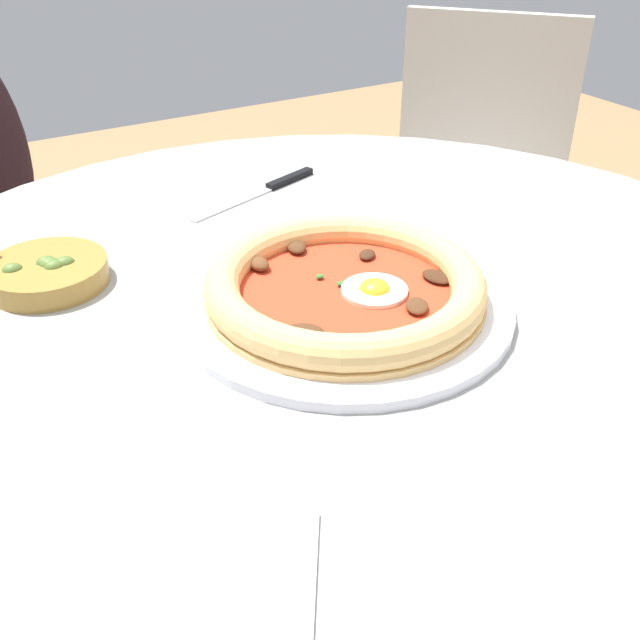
# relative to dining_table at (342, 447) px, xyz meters

# --- Properties ---
(dining_table) EXTENTS (1.00, 1.00, 0.75)m
(dining_table) POSITION_rel_dining_table_xyz_m (0.00, 0.00, 0.00)
(dining_table) COLOR #999993
(dining_table) RESTS_ON ground
(pizza_on_plate) EXTENTS (0.31, 0.31, 0.04)m
(pizza_on_plate) POSITION_rel_dining_table_xyz_m (0.00, 0.00, 0.19)
(pizza_on_plate) COLOR white
(pizza_on_plate) RESTS_ON dining_table
(steak_knife) EXTENTS (0.19, 0.07, 0.01)m
(steak_knife) POSITION_rel_dining_table_xyz_m (-0.08, -0.29, 0.17)
(steak_knife) COLOR silver
(steak_knife) RESTS_ON dining_table
(olive_pan) EXTENTS (0.12, 0.12, 0.05)m
(olive_pan) POSITION_rel_dining_table_xyz_m (0.22, -0.19, 0.18)
(olive_pan) COLOR olive
(olive_pan) RESTS_ON dining_table
(fork_utensil) EXTENTS (0.10, 0.15, 0.00)m
(fork_utensil) POSITION_rel_dining_table_xyz_m (0.20, 0.27, 0.17)
(fork_utensil) COLOR #BCBCC1
(fork_utensil) RESTS_ON dining_table
(cafe_chair_spare_far) EXTENTS (0.55, 0.55, 0.85)m
(cafe_chair_spare_far) POSITION_rel_dining_table_xyz_m (-0.68, -0.58, -0.06)
(cafe_chair_spare_far) COLOR beige
(cafe_chair_spare_far) RESTS_ON ground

